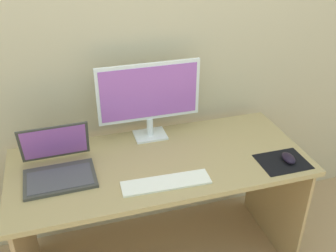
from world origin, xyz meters
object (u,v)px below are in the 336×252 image
(laptop, at_px, (58,166))
(mouse, at_px, (288,158))
(monitor, at_px, (149,96))
(keyboard_external, at_px, (166,183))

(laptop, height_order, mouse, laptop)
(monitor, xyz_separation_m, mouse, (0.62, -0.45, -0.23))
(laptop, bearing_deg, mouse, -11.20)
(monitor, height_order, mouse, monitor)
(keyboard_external, height_order, mouse, mouse)
(monitor, bearing_deg, keyboard_external, -94.48)
(laptop, xyz_separation_m, keyboard_external, (0.48, -0.22, -0.04))
(laptop, relative_size, mouse, 3.47)
(laptop, bearing_deg, monitor, 23.27)
(monitor, relative_size, keyboard_external, 1.33)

